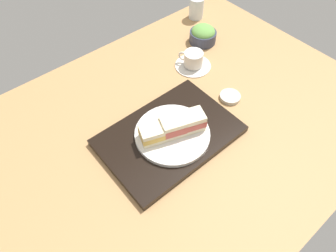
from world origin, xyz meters
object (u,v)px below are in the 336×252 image
object	(u,v)px
salad_bowl	(203,34)
coffee_cup	(193,61)
sandwich_near	(152,134)
sandwich_far	(193,121)
sandwich_middle	(172,127)
small_sauce_dish	(230,97)
sandwich_plate	(172,134)
drinking_glass	(196,8)

from	to	relation	value
salad_bowl	coffee_cup	world-z (taller)	salad_bowl
sandwich_near	sandwich_far	xyz separation A→B (cm)	(12.50, -4.32, 0.38)
sandwich_far	sandwich_middle	bearing A→B (deg)	160.93
sandwich_near	salad_bowl	size ratio (longest dim) A/B	0.76
sandwich_near	sandwich_middle	bearing A→B (deg)	-19.07
sandwich_far	small_sauce_dish	xyz separation A→B (cm)	(20.86, 2.65, -5.74)
sandwich_plate	drinking_glass	xyz separation A→B (cm)	(52.73, 45.04, 1.74)
sandwich_near	drinking_glass	xyz separation A→B (cm)	(58.98, 42.88, -1.48)
sandwich_near	salad_bowl	bearing A→B (deg)	29.86
salad_bowl	small_sauce_dish	bearing A→B (deg)	-117.32
sandwich_far	sandwich_plate	bearing A→B (deg)	160.93
salad_bowl	small_sauce_dish	xyz separation A→B (cm)	(-15.30, -29.61, -2.76)
sandwich_far	drinking_glass	distance (cm)	66.27
sandwich_far	salad_bowl	size ratio (longest dim) A/B	0.77
coffee_cup	small_sauce_dish	bearing A→B (deg)	-94.64
salad_bowl	coffee_cup	xyz separation A→B (cm)	(-13.60, -8.66, -0.88)
sandwich_near	sandwich_middle	xyz separation A→B (cm)	(6.25, -2.16, 0.42)
sandwich_middle	salad_bowl	xyz separation A→B (cm)	(42.40, 30.10, -3.02)
drinking_glass	sandwich_plate	bearing A→B (deg)	-139.50
sandwich_far	coffee_cup	xyz separation A→B (cm)	(22.56, 23.60, -3.86)
sandwich_far	coffee_cup	world-z (taller)	sandwich_far
sandwich_middle	drinking_glass	world-z (taller)	sandwich_middle
salad_bowl	sandwich_far	bearing A→B (deg)	-138.26
coffee_cup	salad_bowl	bearing A→B (deg)	32.49
drinking_glass	small_sauce_dish	bearing A→B (deg)	-119.90
sandwich_far	salad_bowl	distance (cm)	48.54
sandwich_near	coffee_cup	world-z (taller)	sandwich_near
drinking_glass	salad_bowl	bearing A→B (deg)	-124.65
sandwich_middle	drinking_glass	size ratio (longest dim) A/B	0.96
salad_bowl	small_sauce_dish	size ratio (longest dim) A/B	1.51
sandwich_near	small_sauce_dish	distance (cm)	33.82
sandwich_near	sandwich_far	bearing A→B (deg)	-19.07
salad_bowl	coffee_cup	distance (cm)	16.14
sandwich_plate	sandwich_far	distance (cm)	7.53
sandwich_far	drinking_glass	size ratio (longest dim) A/B	0.92
salad_bowl	coffee_cup	bearing A→B (deg)	-147.51
sandwich_plate	sandwich_middle	xyz separation A→B (cm)	(0.00, 0.00, 3.64)
coffee_cup	drinking_glass	xyz separation A→B (cm)	(23.93, 23.60, 2.00)
sandwich_near	small_sauce_dish	size ratio (longest dim) A/B	1.15
salad_bowl	drinking_glass	world-z (taller)	drinking_glass
sandwich_middle	sandwich_far	size ratio (longest dim) A/B	1.04
sandwich_middle	sandwich_far	xyz separation A→B (cm)	(6.25, -2.16, -0.04)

